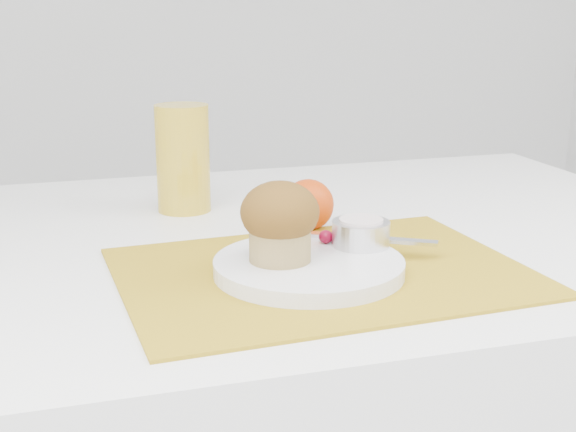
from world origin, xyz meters
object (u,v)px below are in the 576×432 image
object	(u,v)px
orange	(308,205)
juice_glass	(183,158)
plate	(309,267)
muffin	(280,220)

from	to	relation	value
orange	juice_glass	size ratio (longest dim) A/B	0.44
plate	orange	world-z (taller)	orange
juice_glass	muffin	size ratio (longest dim) A/B	1.73
plate	orange	xyz separation A→B (m)	(0.06, 0.18, 0.02)
plate	orange	size ratio (longest dim) A/B	3.09
plate	juice_glass	xyz separation A→B (m)	(-0.08, 0.33, 0.06)
plate	muffin	world-z (taller)	muffin
plate	orange	distance (m)	0.19
orange	muffin	xyz separation A→B (m)	(-0.09, -0.17, 0.03)
plate	juice_glass	bearing A→B (deg)	104.18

